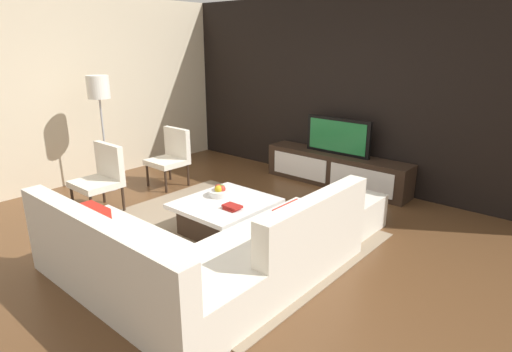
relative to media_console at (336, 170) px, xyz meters
name	(u,v)px	position (x,y,z in m)	size (l,w,h in m)	color
ground_plane	(226,237)	(0.00, -2.40, -0.25)	(14.00, 14.00, 0.00)	brown
feature_wall_back	(351,92)	(0.00, 0.30, 1.15)	(6.40, 0.12, 2.80)	black
side_wall_left	(86,91)	(-3.20, -2.20, 1.15)	(0.12, 5.20, 2.80)	beige
area_rug	(220,234)	(-0.10, -2.40, -0.24)	(3.04, 2.59, 0.01)	gray
media_console	(336,170)	(0.00, 0.00, 0.00)	(2.31, 0.44, 0.50)	#332319
television	(338,136)	(0.00, 0.00, 0.52)	(1.05, 0.06, 0.55)	black
sectional_couch	(199,256)	(0.51, -3.24, 0.03)	(2.28, 2.40, 0.83)	silver
coffee_table	(225,216)	(-0.10, -2.30, -0.05)	(0.94, 1.04, 0.38)	#332319
accent_chair_near	(102,174)	(-1.80, -2.84, 0.24)	(0.57, 0.52, 0.87)	#332319
floor_lamp	(99,95)	(-2.51, -2.37, 1.15)	(0.31, 0.31, 1.67)	#A5A5AA
ottoman	(346,212)	(0.90, -1.27, -0.05)	(0.70, 0.70, 0.40)	silver
fruit_bowl	(220,191)	(-0.28, -2.20, 0.18)	(0.28, 0.28, 0.14)	silver
accent_chair_far	(172,154)	(-1.93, -1.61, 0.24)	(0.53, 0.51, 0.87)	#332319
book_stack	(232,207)	(0.12, -2.41, 0.15)	(0.20, 0.15, 0.05)	maroon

